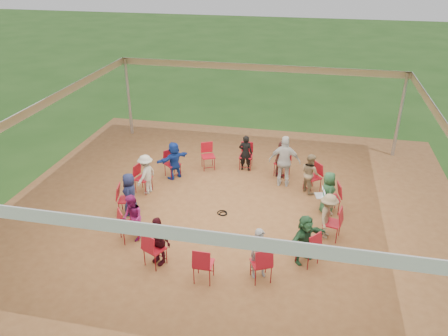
% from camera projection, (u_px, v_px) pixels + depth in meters
% --- Properties ---
extents(ground, '(80.00, 80.00, 0.00)m').
position_uv_depth(ground, '(229.00, 213.00, 12.29)').
color(ground, '#234A17').
rests_on(ground, ground).
extents(dirt_patch, '(13.00, 13.00, 0.00)m').
position_uv_depth(dirt_patch, '(229.00, 212.00, 12.29)').
color(dirt_patch, brown).
rests_on(dirt_patch, ground).
extents(tent, '(10.33, 10.33, 3.00)m').
position_uv_depth(tent, '(230.00, 135.00, 11.23)').
color(tent, '#B2B2B7').
rests_on(tent, ground).
extents(chair_0, '(0.52, 0.51, 0.90)m').
position_uv_depth(chair_0, '(331.00, 198.00, 12.13)').
color(chair_0, '#AA1120').
rests_on(chair_0, ground).
extents(chair_1, '(0.61, 0.60, 0.90)m').
position_uv_depth(chair_1, '(313.00, 177.00, 13.23)').
color(chair_1, '#AA1120').
rests_on(chair_1, ground).
extents(chair_2, '(0.57, 0.58, 0.90)m').
position_uv_depth(chair_2, '(282.00, 163.00, 14.10)').
color(chair_2, '#AA1120').
rests_on(chair_2, ground).
extents(chair_3, '(0.42, 0.44, 0.90)m').
position_uv_depth(chair_3, '(246.00, 156.00, 14.58)').
color(chair_3, '#AA1120').
rests_on(chair_3, ground).
extents(chair_4, '(0.57, 0.58, 0.90)m').
position_uv_depth(chair_4, '(208.00, 156.00, 14.56)').
color(chair_4, '#AA1120').
rests_on(chair_4, ground).
extents(chair_5, '(0.61, 0.60, 0.90)m').
position_uv_depth(chair_5, '(172.00, 164.00, 14.06)').
color(chair_5, '#AA1120').
rests_on(chair_5, ground).
extents(chair_6, '(0.52, 0.51, 0.90)m').
position_uv_depth(chair_6, '(143.00, 179.00, 13.16)').
color(chair_6, '#AA1120').
rests_on(chair_6, ground).
extents(chair_7, '(0.52, 0.51, 0.90)m').
position_uv_depth(chair_7, '(126.00, 200.00, 12.05)').
color(chair_7, '#AA1120').
rests_on(chair_7, ground).
extents(chair_8, '(0.61, 0.60, 0.90)m').
position_uv_depth(chair_8, '(128.00, 225.00, 10.95)').
color(chair_8, '#AA1120').
rests_on(chair_8, ground).
extents(chair_9, '(0.57, 0.58, 0.90)m').
position_uv_depth(chair_9, '(155.00, 249.00, 10.08)').
color(chair_9, '#AA1120').
rests_on(chair_9, ground).
extents(chair_10, '(0.42, 0.44, 0.90)m').
position_uv_depth(chair_10, '(204.00, 264.00, 9.60)').
color(chair_10, '#AA1120').
rests_on(chair_10, ground).
extents(chair_11, '(0.57, 0.58, 0.90)m').
position_uv_depth(chair_11, '(261.00, 263.00, 9.62)').
color(chair_11, '#AA1120').
rests_on(chair_11, ground).
extents(chair_12, '(0.61, 0.60, 0.90)m').
position_uv_depth(chair_12, '(308.00, 247.00, 10.12)').
color(chair_12, '#AA1120').
rests_on(chair_12, ground).
extents(chair_13, '(0.52, 0.51, 0.90)m').
position_uv_depth(chair_13, '(332.00, 223.00, 11.02)').
color(chair_13, '#AA1120').
rests_on(chair_13, ground).
extents(person_seated_0, '(0.46, 0.67, 1.24)m').
position_uv_depth(person_seated_0, '(328.00, 193.00, 12.05)').
color(person_seated_0, '#255332').
rests_on(person_seated_0, ground).
extents(person_seated_1, '(0.65, 0.69, 1.24)m').
position_uv_depth(person_seated_1, '(310.00, 173.00, 13.10)').
color(person_seated_1, '#8C7554').
rests_on(person_seated_1, ground).
extents(person_seated_2, '(0.82, 0.65, 1.24)m').
position_uv_depth(person_seated_2, '(281.00, 160.00, 13.94)').
color(person_seated_2, '#522621').
rests_on(person_seated_2, ground).
extents(person_seated_3, '(0.45, 0.30, 1.24)m').
position_uv_depth(person_seated_3, '(246.00, 153.00, 14.40)').
color(person_seated_3, black).
rests_on(person_seated_3, ground).
extents(person_seated_4, '(1.05, 1.17, 1.24)m').
position_uv_depth(person_seated_4, '(174.00, 160.00, 13.89)').
color(person_seated_4, '#173695').
rests_on(person_seated_4, ground).
extents(person_seated_5, '(0.56, 0.87, 1.24)m').
position_uv_depth(person_seated_5, '(146.00, 174.00, 13.04)').
color(person_seated_5, beige).
rests_on(person_seated_5, ground).
extents(person_seated_6, '(0.46, 0.67, 1.24)m').
position_uv_depth(person_seated_6, '(130.00, 194.00, 11.98)').
color(person_seated_6, '#1A2145').
rests_on(person_seated_6, ground).
extents(person_seated_7, '(0.65, 0.69, 1.24)m').
position_uv_depth(person_seated_7, '(132.00, 218.00, 10.92)').
color(person_seated_7, '#891A62').
rests_on(person_seated_7, ground).
extents(person_seated_8, '(0.82, 0.65, 1.24)m').
position_uv_depth(person_seated_8, '(158.00, 240.00, 10.08)').
color(person_seated_8, '#410E17').
rests_on(person_seated_8, ground).
extents(person_seated_9, '(0.54, 0.46, 1.24)m').
position_uv_depth(person_seated_9, '(260.00, 254.00, 9.64)').
color(person_seated_9, gray).
rests_on(person_seated_9, ground).
extents(person_seated_10, '(1.05, 1.17, 1.24)m').
position_uv_depth(person_seated_10, '(305.00, 239.00, 10.13)').
color(person_seated_10, '#255332').
rests_on(person_seated_10, ground).
extents(person_seated_11, '(0.56, 0.87, 1.24)m').
position_uv_depth(person_seated_11, '(328.00, 216.00, 10.99)').
color(person_seated_11, '#8C7554').
rests_on(person_seated_11, ground).
extents(standing_person, '(0.97, 0.50, 1.65)m').
position_uv_depth(standing_person, '(285.00, 161.00, 13.35)').
color(standing_person, silver).
rests_on(standing_person, ground).
extents(cable_coil, '(0.35, 0.35, 0.03)m').
position_uv_depth(cable_coil, '(223.00, 213.00, 12.23)').
color(cable_coil, black).
rests_on(cable_coil, ground).
extents(laptop, '(0.34, 0.40, 0.24)m').
position_uv_depth(laptop, '(322.00, 194.00, 12.06)').
color(laptop, '#B7B7BC').
rests_on(laptop, ground).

